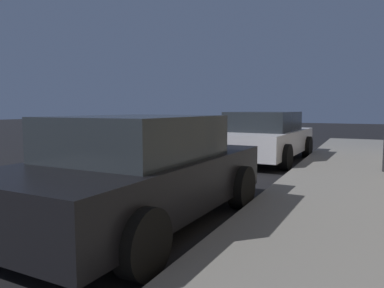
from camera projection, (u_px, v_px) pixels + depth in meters
car_black at (140, 171)px, 4.74m from camera, size 2.22×4.20×1.43m
car_silver at (265, 137)px, 10.49m from camera, size 2.26×4.50×1.43m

